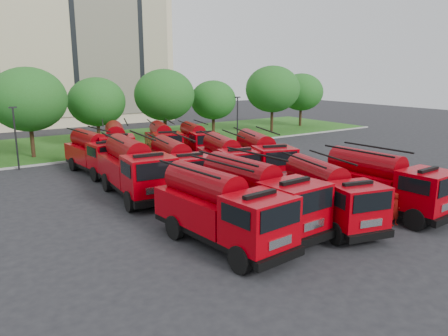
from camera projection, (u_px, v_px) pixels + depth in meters
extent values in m
plane|color=black|center=(245.00, 201.00, 27.19)|extent=(140.00, 140.00, 0.00)
cube|color=#1A4813|center=(102.00, 143.00, 48.07)|extent=(70.00, 16.00, 0.12)
cube|color=gray|center=(131.00, 154.00, 41.56)|extent=(70.00, 0.30, 0.14)
cube|color=beige|center=(59.00, 37.00, 64.08)|extent=(30.00, 14.00, 25.00)
cube|color=black|center=(73.00, 34.00, 58.38)|extent=(28.00, 0.15, 22.00)
cylinder|color=#382314|center=(33.00, 143.00, 39.74)|extent=(0.36, 0.36, 2.80)
ellipsoid|color=#1B4B15|center=(28.00, 99.00, 38.86)|extent=(6.72, 6.72, 5.71)
cylinder|color=#382314|center=(99.00, 135.00, 45.65)|extent=(0.36, 0.36, 2.45)
ellipsoid|color=#1B4B15|center=(97.00, 102.00, 44.88)|extent=(5.88, 5.88, 5.00)
cylinder|color=#382314|center=(165.00, 130.00, 48.28)|extent=(0.36, 0.36, 2.73)
ellipsoid|color=#1B4B15|center=(164.00, 95.00, 47.42)|extent=(6.55, 6.55, 5.57)
cylinder|color=#382314|center=(213.00, 127.00, 52.99)|extent=(0.36, 0.36, 2.27)
ellipsoid|color=#1B4B15|center=(213.00, 100.00, 52.27)|extent=(5.46, 5.46, 4.64)
cylinder|color=#382314|center=(272.00, 121.00, 56.13)|extent=(0.36, 0.36, 2.87)
ellipsoid|color=#1B4B15|center=(273.00, 89.00, 55.23)|extent=(6.89, 6.89, 5.85)
cylinder|color=#382314|center=(300.00, 118.00, 61.64)|extent=(0.36, 0.36, 2.52)
ellipsoid|color=#1B4B15|center=(301.00, 92.00, 60.84)|extent=(6.05, 6.05, 5.14)
cylinder|color=black|center=(16.00, 139.00, 34.94)|extent=(0.14, 0.14, 5.00)
cube|color=black|center=(13.00, 107.00, 34.37)|extent=(0.60, 0.25, 0.12)
cylinder|color=black|center=(237.00, 121.00, 47.07)|extent=(0.14, 0.14, 5.00)
cube|color=black|center=(238.00, 97.00, 46.50)|extent=(0.60, 0.25, 0.12)
cube|color=black|center=(220.00, 230.00, 20.29)|extent=(3.14, 7.70, 0.32)
cube|color=black|center=(280.00, 258.00, 17.44)|extent=(2.69, 0.51, 0.38)
cube|color=#800007|center=(259.00, 220.00, 18.09)|extent=(2.83, 2.59, 2.09)
cube|color=black|center=(281.00, 217.00, 17.08)|extent=(2.25, 0.26, 0.91)
cube|color=#800007|center=(205.00, 207.00, 20.98)|extent=(3.07, 5.15, 1.39)
cylinder|color=#630005|center=(204.00, 184.00, 20.72)|extent=(2.02, 4.63, 1.61)
cylinder|color=black|center=(240.00, 260.00, 17.45)|extent=(0.48, 1.21, 1.18)
cylinder|color=black|center=(283.00, 244.00, 18.99)|extent=(0.48, 1.21, 1.18)
cylinder|color=black|center=(175.00, 227.00, 20.99)|extent=(0.48, 1.21, 1.18)
cylinder|color=black|center=(215.00, 216.00, 22.52)|extent=(0.48, 1.21, 1.18)
cube|color=black|center=(256.00, 216.00, 22.30)|extent=(2.91, 7.74, 0.33)
cube|color=black|center=(314.00, 240.00, 19.33)|extent=(2.73, 0.42, 0.38)
cube|color=#800007|center=(294.00, 205.00, 20.01)|extent=(2.79, 2.53, 2.12)
cube|color=black|center=(315.00, 201.00, 18.96)|extent=(2.28, 0.18, 0.92)
cube|color=#800007|center=(241.00, 194.00, 23.03)|extent=(2.93, 5.14, 1.41)
cylinder|color=#630005|center=(241.00, 173.00, 22.77)|extent=(1.88, 4.65, 1.63)
cylinder|color=black|center=(277.00, 240.00, 19.40)|extent=(0.45, 1.21, 1.20)
cylinder|color=black|center=(315.00, 228.00, 20.88)|extent=(0.45, 1.21, 1.20)
cylinder|color=black|center=(214.00, 213.00, 23.09)|extent=(0.45, 1.21, 1.20)
cylinder|color=black|center=(249.00, 204.00, 24.58)|extent=(0.45, 1.21, 1.20)
cube|color=black|center=(326.00, 212.00, 23.04)|extent=(3.87, 7.33, 0.30)
cube|color=black|center=(371.00, 236.00, 19.83)|extent=(2.48, 0.83, 0.35)
cube|color=#800007|center=(356.00, 205.00, 20.61)|extent=(2.89, 2.71, 1.95)
cube|color=black|center=(373.00, 202.00, 19.50)|extent=(2.05, 0.54, 0.85)
cube|color=#800007|center=(316.00, 192.00, 23.87)|extent=(3.45, 5.03, 1.30)
cylinder|color=#630005|center=(317.00, 173.00, 23.63)|extent=(2.44, 4.42, 1.50)
cylinder|color=black|center=(337.00, 234.00, 20.31)|extent=(0.60, 1.15, 1.10)
cylinder|color=black|center=(377.00, 227.00, 21.10)|extent=(0.60, 1.15, 1.10)
cylinder|color=black|center=(290.00, 206.00, 24.30)|extent=(0.60, 1.15, 1.10)
cylinder|color=black|center=(325.00, 202.00, 25.10)|extent=(0.60, 1.15, 1.10)
cube|color=black|center=(381.00, 201.00, 24.91)|extent=(2.81, 7.46, 0.31)
cube|color=black|center=(447.00, 219.00, 22.05)|extent=(2.63, 0.41, 0.37)
cube|color=#800007|center=(426.00, 190.00, 22.70)|extent=(2.69, 2.44, 2.04)
cube|color=#800007|center=(365.00, 182.00, 25.61)|extent=(2.83, 4.96, 1.36)
cylinder|color=#630005|center=(366.00, 164.00, 25.37)|extent=(1.81, 4.48, 1.57)
cylinder|color=black|center=(415.00, 220.00, 22.11)|extent=(0.43, 1.17, 1.15)
cylinder|color=black|center=(439.00, 210.00, 23.55)|extent=(0.43, 1.17, 1.15)
cylinder|color=black|center=(341.00, 199.00, 25.67)|extent=(0.43, 1.17, 1.15)
cylinder|color=black|center=(365.00, 192.00, 27.11)|extent=(0.43, 1.17, 1.15)
cube|color=black|center=(135.00, 185.00, 28.05)|extent=(3.21, 8.01, 0.34)
cube|color=black|center=(158.00, 202.00, 24.70)|extent=(2.81, 0.51, 0.39)
cube|color=#800007|center=(149.00, 175.00, 25.50)|extent=(2.93, 2.68, 2.18)
cube|color=black|center=(157.00, 171.00, 24.33)|extent=(2.34, 0.25, 0.95)
cube|color=#800007|center=(129.00, 168.00, 28.89)|extent=(3.15, 5.35, 1.45)
cylinder|color=#630005|center=(128.00, 150.00, 28.62)|extent=(2.06, 4.81, 1.68)
cylinder|color=black|center=(130.00, 201.00, 24.99)|extent=(0.49, 1.26, 1.23)
cylinder|color=black|center=(172.00, 195.00, 26.23)|extent=(0.49, 1.26, 1.23)
cylinder|color=black|center=(107.00, 182.00, 29.15)|extent=(0.49, 1.26, 1.23)
cylinder|color=black|center=(144.00, 178.00, 30.40)|extent=(0.49, 1.26, 1.23)
cube|color=black|center=(177.00, 181.00, 29.28)|extent=(3.47, 7.51, 0.31)
cube|color=black|center=(198.00, 196.00, 26.07)|extent=(2.59, 0.66, 0.36)
cube|color=#800007|center=(190.00, 172.00, 26.84)|extent=(2.85, 2.64, 2.01)
cube|color=black|center=(197.00, 168.00, 25.72)|extent=(2.15, 0.39, 0.88)
cube|color=#800007|center=(171.00, 166.00, 30.10)|extent=(3.24, 5.09, 1.34)
cylinder|color=#630005|center=(171.00, 150.00, 29.85)|extent=(2.20, 4.53, 1.55)
cylinder|color=black|center=(173.00, 195.00, 26.44)|extent=(0.53, 1.18, 1.14)
cylinder|color=black|center=(209.00, 190.00, 27.44)|extent=(0.53, 1.18, 1.14)
cylinder|color=black|center=(152.00, 178.00, 30.44)|extent=(0.53, 1.18, 1.14)
cylinder|color=black|center=(184.00, 175.00, 31.44)|extent=(0.53, 1.18, 1.14)
cube|color=black|center=(227.00, 173.00, 31.48)|extent=(3.93, 7.35, 0.30)
cube|color=black|center=(246.00, 186.00, 28.24)|extent=(2.49, 0.85, 0.35)
cube|color=#800007|center=(240.00, 165.00, 29.03)|extent=(2.91, 2.73, 1.95)
cube|color=black|center=(246.00, 162.00, 27.91)|extent=(2.05, 0.56, 0.85)
cube|color=#800007|center=(221.00, 160.00, 32.30)|extent=(3.49, 5.06, 1.30)
cylinder|color=#630005|center=(221.00, 146.00, 32.07)|extent=(2.47, 4.44, 1.50)
cylinder|color=black|center=(224.00, 185.00, 28.73)|extent=(0.61, 1.15, 1.10)
cylinder|color=black|center=(256.00, 182.00, 29.52)|extent=(0.61, 1.15, 1.10)
cylinder|color=black|center=(204.00, 171.00, 32.75)|extent=(0.61, 1.15, 1.10)
cylinder|color=black|center=(232.00, 168.00, 33.54)|extent=(0.61, 1.15, 1.10)
cube|color=black|center=(260.00, 171.00, 32.18)|extent=(4.49, 7.68, 0.31)
cube|color=black|center=(281.00, 184.00, 28.74)|extent=(2.56, 1.04, 0.36)
cube|color=#800007|center=(274.00, 162.00, 29.58)|extent=(3.13, 2.96, 2.03)
cube|color=black|center=(282.00, 159.00, 28.39)|extent=(2.10, 0.71, 0.89)
cube|color=#800007|center=(255.00, 157.00, 33.06)|extent=(3.89, 5.34, 1.36)
cylinder|color=#630005|center=(255.00, 142.00, 32.81)|extent=(2.82, 4.65, 1.56)
cylinder|color=black|center=(259.00, 182.00, 29.33)|extent=(0.69, 1.20, 1.15)
cylinder|color=black|center=(291.00, 180.00, 30.01)|extent=(0.69, 1.20, 1.15)
cylinder|color=black|center=(237.00, 168.00, 33.61)|extent=(0.69, 1.20, 1.15)
cylinder|color=black|center=(266.00, 166.00, 34.29)|extent=(0.69, 1.20, 1.15)
cube|color=black|center=(96.00, 165.00, 34.32)|extent=(2.80, 7.05, 0.30)
cube|color=black|center=(115.00, 174.00, 31.68)|extent=(2.47, 0.44, 0.34)
cube|color=#800007|center=(108.00, 156.00, 32.28)|extent=(2.58, 2.35, 1.92)
cube|color=black|center=(114.00, 152.00, 31.35)|extent=(2.07, 0.21, 0.84)
cube|color=#800007|center=(90.00, 153.00, 34.96)|extent=(2.76, 4.71, 1.28)
cylinder|color=#630005|center=(89.00, 140.00, 34.73)|extent=(1.80, 4.24, 1.48)
cylinder|color=black|center=(95.00, 174.00, 31.71)|extent=(0.43, 1.11, 1.08)
cylinder|color=black|center=(124.00, 170.00, 33.10)|extent=(0.43, 1.11, 1.08)
cylinder|color=black|center=(73.00, 164.00, 34.99)|extent=(0.43, 1.11, 1.08)
cylinder|color=black|center=(100.00, 161.00, 36.38)|extent=(0.43, 1.11, 1.08)
cube|color=black|center=(117.00, 158.00, 36.69)|extent=(4.74, 7.91, 0.32)
cube|color=black|center=(119.00, 168.00, 33.13)|extent=(2.63, 1.11, 0.38)
cube|color=#800007|center=(117.00, 149.00, 34.01)|extent=(3.25, 3.08, 2.09)
cube|color=black|center=(118.00, 146.00, 32.77)|extent=(2.15, 0.77, 0.91)
cube|color=#800007|center=(116.00, 146.00, 37.61)|extent=(4.07, 5.52, 1.39)
cylinder|color=#630005|center=(115.00, 132.00, 37.35)|extent=(2.96, 4.78, 1.61)
cylinder|color=black|center=(102.00, 167.00, 33.77)|extent=(0.73, 1.24, 1.18)
cylinder|color=black|center=(134.00, 165.00, 34.43)|extent=(0.73, 1.24, 1.18)
cylinder|color=black|center=(101.00, 156.00, 38.20)|extent=(0.73, 1.24, 1.18)
cylinder|color=black|center=(130.00, 154.00, 38.86)|extent=(0.73, 1.24, 1.18)
cube|color=black|center=(163.00, 151.00, 39.90)|extent=(4.05, 7.14, 0.29)
cube|color=black|center=(171.00, 159.00, 36.73)|extent=(2.39, 0.91, 0.34)
cube|color=#800007|center=(168.00, 144.00, 37.51)|extent=(2.88, 2.71, 1.89)
cube|color=black|center=(170.00, 141.00, 36.40)|extent=(1.97, 0.62, 0.82)
cube|color=#800007|center=(161.00, 141.00, 40.72)|extent=(3.53, 4.95, 1.26)
cylinder|color=#630005|center=(160.00, 130.00, 40.49)|extent=(2.54, 4.32, 1.45)
cylinder|color=black|center=(156.00, 159.00, 37.25)|extent=(0.63, 1.12, 1.07)
cylinder|color=black|center=(181.00, 157.00, 37.93)|extent=(0.63, 1.12, 1.07)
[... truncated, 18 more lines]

